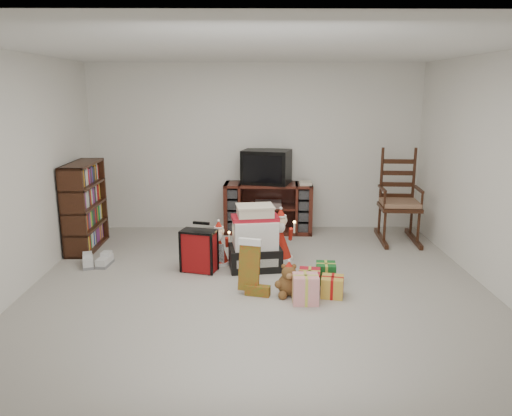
{
  "coord_description": "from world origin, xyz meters",
  "views": [
    {
      "loc": [
        -0.07,
        -5.07,
        2.12
      ],
      "look_at": [
        -0.01,
        0.6,
        0.76
      ],
      "focal_mm": 35.0,
      "sensor_mm": 36.0,
      "label": 1
    }
  ],
  "objects": [
    {
      "name": "bookshelf",
      "position": [
        -2.31,
        1.48,
        0.57
      ],
      "size": [
        0.32,
        0.96,
        1.17
      ],
      "color": "#391B0F",
      "rests_on": "floor"
    },
    {
      "name": "rocking_chair",
      "position": [
        2.03,
        1.83,
        0.46
      ],
      "size": [
        0.61,
        0.94,
        1.36
      ],
      "rotation": [
        0.0,
        0.0,
        -0.07
      ],
      "color": "#391B0F",
      "rests_on": "floor"
    },
    {
      "name": "gift_pile",
      "position": [
        -0.02,
        0.64,
        0.34
      ],
      "size": [
        0.66,
        0.52,
        0.77
      ],
      "rotation": [
        0.0,
        0.0,
        0.13
      ],
      "color": "black",
      "rests_on": "floor"
    },
    {
      "name": "crt_television",
      "position": [
        0.16,
        2.26,
        1.0
      ],
      "size": [
        0.78,
        0.66,
        0.5
      ],
      "rotation": [
        0.0,
        0.0,
        -0.28
      ],
      "color": "black",
      "rests_on": "tv_stand"
    },
    {
      "name": "mrs_claus_figurine",
      "position": [
        -0.47,
        0.82,
        0.21
      ],
      "size": [
        0.27,
        0.26,
        0.55
      ],
      "color": "#B31E13",
      "rests_on": "floor"
    },
    {
      "name": "room",
      "position": [
        0.0,
        0.0,
        1.25
      ],
      "size": [
        5.01,
        5.01,
        2.51
      ],
      "color": "#B9B3A9",
      "rests_on": "ground"
    },
    {
      "name": "teddy_bear",
      "position": [
        0.32,
        -0.18,
        0.15
      ],
      "size": [
        0.23,
        0.2,
        0.34
      ],
      "color": "brown",
      "rests_on": "floor"
    },
    {
      "name": "santa_figurine",
      "position": [
        0.3,
        0.96,
        0.26
      ],
      "size": [
        0.33,
        0.31,
        0.67
      ],
      "color": "#B31E13",
      "rests_on": "floor"
    },
    {
      "name": "stocking",
      "position": [
        -0.09,
        -0.11,
        0.3
      ],
      "size": [
        0.31,
        0.19,
        0.61
      ],
      "primitive_type": null,
      "rotation": [
        0.0,
        0.0,
        -0.27
      ],
      "color": "#0E8020",
      "rests_on": "floor"
    },
    {
      "name": "red_suitcase",
      "position": [
        -0.69,
        0.55,
        0.26
      ],
      "size": [
        0.43,
        0.31,
        0.59
      ],
      "rotation": [
        0.0,
        0.0,
        -0.29
      ],
      "color": "maroon",
      "rests_on": "floor"
    },
    {
      "name": "tv_stand",
      "position": [
        0.19,
        2.24,
        0.38
      ],
      "size": [
        1.34,
        0.54,
        0.75
      ],
      "rotation": [
        0.0,
        0.0,
        -0.06
      ],
      "color": "#4C1B15",
      "rests_on": "floor"
    },
    {
      "name": "gift_cluster",
      "position": [
        0.65,
        -0.11,
        0.12
      ],
      "size": [
        0.53,
        0.82,
        0.25
      ],
      "color": "#A91321",
      "rests_on": "floor"
    },
    {
      "name": "sneaker_pair",
      "position": [
        -1.98,
        0.75,
        0.05
      ],
      "size": [
        0.39,
        0.33,
        0.11
      ],
      "rotation": [
        0.0,
        0.0,
        0.15
      ],
      "color": "silver",
      "rests_on": "floor"
    }
  ]
}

